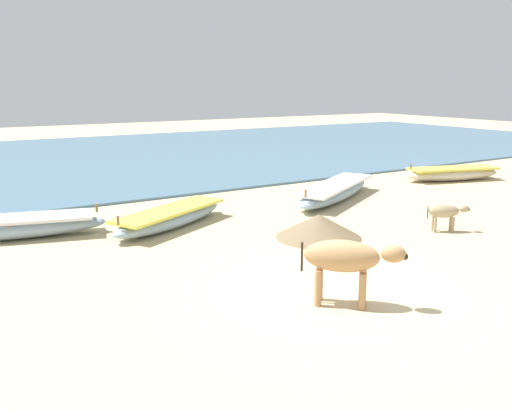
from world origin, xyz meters
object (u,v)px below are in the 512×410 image
at_px(fishing_boat_0, 335,191).
at_px(fishing_boat_4, 170,217).
at_px(cow_adult_tan, 345,259).
at_px(calf_near_dun, 445,212).
at_px(fishing_boat_5, 452,173).

distance_m(fishing_boat_0, fishing_boat_4, 5.48).
height_order(fishing_boat_4, cow_adult_tan, cow_adult_tan).
xyz_separation_m(fishing_boat_4, calf_near_dun, (5.38, -3.79, 0.22)).
bearing_deg(cow_adult_tan, fishing_boat_0, 94.30).
bearing_deg(fishing_boat_4, cow_adult_tan, 67.36).
distance_m(fishing_boat_5, cow_adult_tan, 12.56).
distance_m(fishing_boat_0, calf_near_dun, 4.14).
relative_size(fishing_boat_0, cow_adult_tan, 3.38).
distance_m(fishing_boat_0, cow_adult_tan, 7.96).
bearing_deg(fishing_boat_5, calf_near_dun, 53.88).
distance_m(fishing_boat_5, calf_near_dun, 7.35).
height_order(fishing_boat_0, fishing_boat_4, fishing_boat_0).
relative_size(fishing_boat_0, fishing_boat_5, 1.22).
relative_size(fishing_boat_4, fishing_boat_5, 0.98).
xyz_separation_m(fishing_boat_5, calf_near_dun, (-5.84, -4.46, 0.21)).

